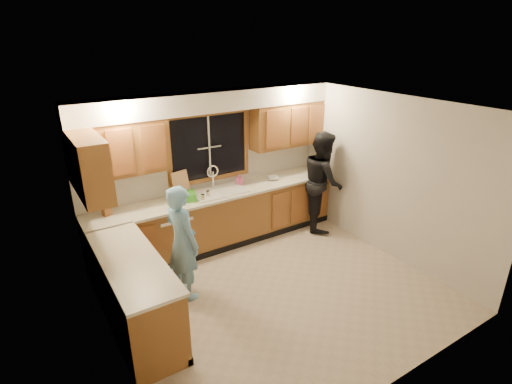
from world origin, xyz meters
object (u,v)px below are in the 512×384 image
sink (219,196)px  knife_block (106,208)px  man (182,242)px  woman (322,181)px  dishwasher (171,234)px  stove (150,322)px  dish_crate (187,196)px  bowl (273,178)px  soap_bottle (239,179)px

sink → knife_block: sink is taller
knife_block → man: bearing=-77.8°
sink → woman: (1.83, -0.41, 0.01)m
dishwasher → man: 1.06m
sink → man: size_ratio=0.55×
stove → woman: (3.63, 1.41, 0.43)m
dishwasher → man: bearing=-101.7°
dishwasher → stove: size_ratio=0.91×
dish_crate → dishwasher: bearing=179.1°
dishwasher → bowl: size_ratio=3.94×
man → bowl: man is taller
soap_bottle → sink: bearing=-166.1°
dishwasher → bowl: bearing=1.0°
dishwasher → man: size_ratio=0.52×
stove → bowl: (2.87, 1.84, 0.50)m
woman → dish_crate: woman is taller
bowl → sink: bearing=-179.0°
woman → soap_bottle: bearing=100.6°
stove → dish_crate: 2.26m
stove → bowl: bowl is taller
stove → knife_block: knife_block is taller
knife_block → soap_bottle: (2.17, 0.02, -0.01)m
dishwasher → woman: bearing=-8.4°
sink → woman: bearing=-12.7°
soap_bottle → dishwasher: bearing=-174.5°
dishwasher → man: man is taller
woman → soap_bottle: size_ratio=9.02×
stove → knife_block: bearing=87.6°
bowl → woman: bearing=-29.6°
woman → sink: bearing=108.7°
stove → sink: bearing=45.4°
sink → dish_crate: (-0.56, -0.02, 0.12)m
sink → soap_bottle: size_ratio=4.41×
stove → dishwasher: bearing=62.3°
stove → woman: 3.92m
stove → knife_block: (0.08, 1.91, 0.57)m
knife_block → bowl: bearing=-21.1°
knife_block → soap_bottle: 2.17m
sink → man: bearing=-136.8°
dishwasher → soap_bottle: (1.30, 0.13, 0.61)m
man → bowl: size_ratio=7.56×
stove → bowl: 3.45m
sink → soap_bottle: bearing=13.9°
soap_bottle → woman: bearing=-20.8°
dish_crate → woman: bearing=-9.3°
man → soap_bottle: bearing=-65.3°
dish_crate → soap_bottle: soap_bottle is taller
woman → knife_block: 3.59m
man → soap_bottle: size_ratio=8.08×
man → bowl: (2.13, 1.01, 0.16)m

